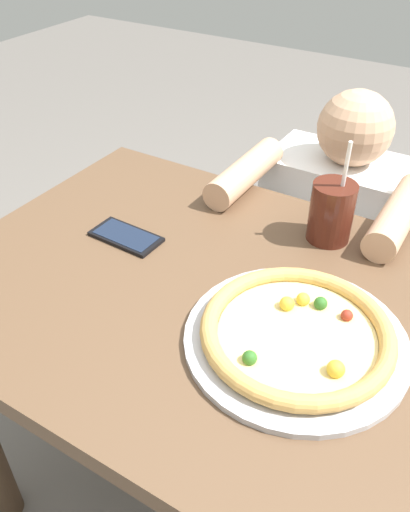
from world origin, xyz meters
TOP-DOWN VIEW (x-y plane):
  - ground_plane at (0.00, 0.00)m, footprint 8.00×8.00m
  - dining_table at (0.00, 0.00)m, footprint 1.11×0.76m
  - pizza_near at (0.15, -0.05)m, footprint 0.37×0.37m
  - drink_cup_colored at (0.09, 0.26)m, footprint 0.09×0.09m
  - cell_phone at (-0.27, 0.04)m, footprint 0.15×0.08m
  - diner_seated at (0.02, 0.59)m, footprint 0.43×0.53m

SIDE VIEW (x-z plane):
  - ground_plane at x=0.00m, z-range 0.00..0.00m
  - diner_seated at x=0.02m, z-range -0.05..0.89m
  - dining_table at x=0.00m, z-range 0.25..1.00m
  - cell_phone at x=-0.27m, z-range 0.75..0.76m
  - pizza_near at x=0.15m, z-range 0.75..0.79m
  - drink_cup_colored at x=0.09m, z-range 0.70..0.93m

